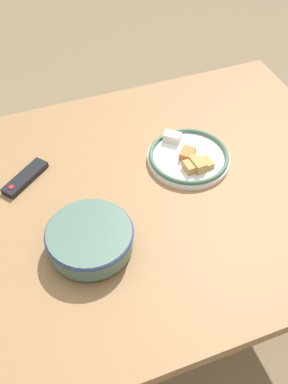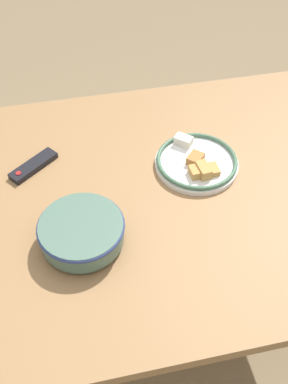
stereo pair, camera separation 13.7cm
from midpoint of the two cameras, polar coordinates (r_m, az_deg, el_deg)
name	(u,v)px [view 1 (the left image)]	position (r m, az deg, el deg)	size (l,w,h in m)	color
ground_plane	(153,306)	(2.06, -0.81, -14.38)	(8.00, 8.00, 0.00)	#7F6B4C
dining_table	(156,205)	(1.49, -1.09, -1.77)	(1.40, 1.10, 0.77)	olive
noodle_bowl	(90,238)	(1.27, -9.99, -6.02)	(0.25, 0.25, 0.08)	#4C6B5B
food_plate	(189,157)	(1.51, 3.13, 4.34)	(0.28, 0.28, 0.05)	white
tv_remote	(25,178)	(1.52, -17.37, 1.60)	(0.17, 0.15, 0.02)	black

